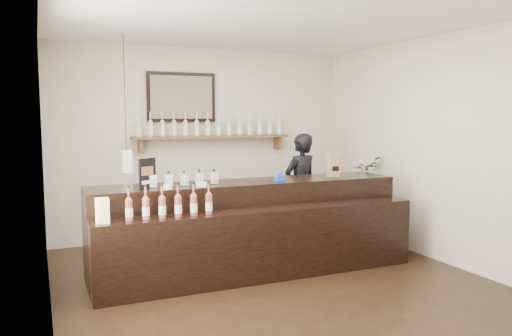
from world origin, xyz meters
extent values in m
plane|color=black|center=(0.00, 0.00, 0.00)|extent=(5.00, 5.00, 0.00)
plane|color=beige|center=(0.00, 2.50, 1.40)|extent=(4.50, 0.00, 4.50)
plane|color=beige|center=(0.00, -2.50, 1.40)|extent=(4.50, 0.00, 4.50)
plane|color=beige|center=(-2.25, 0.00, 1.40)|extent=(0.00, 5.00, 5.00)
plane|color=beige|center=(2.25, 0.00, 1.40)|extent=(0.00, 5.00, 5.00)
plane|color=white|center=(0.00, 0.00, 2.80)|extent=(5.00, 5.00, 0.00)
cube|color=#57311D|center=(0.10, 2.37, 1.50)|extent=(2.40, 0.25, 0.04)
cube|color=#57311D|center=(-0.98, 2.40, 1.38)|extent=(0.04, 0.20, 0.20)
cube|color=#57311D|center=(1.18, 2.40, 1.38)|extent=(0.04, 0.20, 0.20)
cube|color=black|center=(-0.35, 2.47, 2.08)|extent=(1.02, 0.04, 0.72)
cube|color=#4D3E31|center=(-0.35, 2.44, 2.08)|extent=(0.92, 0.01, 0.62)
cube|color=white|center=(-1.30, 1.60, 1.25)|extent=(0.12, 0.12, 0.28)
cylinder|color=black|center=(-1.30, 1.60, 2.09)|extent=(0.01, 0.01, 1.41)
cylinder|color=#B5CEAC|center=(-1.00, 2.37, 1.62)|extent=(0.07, 0.07, 0.20)
cone|color=#B5CEAC|center=(-1.00, 2.37, 1.75)|extent=(0.07, 0.07, 0.05)
cylinder|color=#B5CEAC|center=(-1.00, 2.37, 1.81)|extent=(0.02, 0.02, 0.07)
cylinder|color=#C48B39|center=(-1.00, 2.37, 1.86)|extent=(0.03, 0.03, 0.02)
cylinder|color=white|center=(-1.00, 2.37, 1.60)|extent=(0.07, 0.07, 0.09)
cylinder|color=#B5CEAC|center=(-0.83, 2.37, 1.62)|extent=(0.07, 0.07, 0.20)
cone|color=#B5CEAC|center=(-0.83, 2.37, 1.75)|extent=(0.07, 0.07, 0.05)
cylinder|color=#B5CEAC|center=(-0.83, 2.37, 1.81)|extent=(0.02, 0.02, 0.07)
cylinder|color=#C48B39|center=(-0.83, 2.37, 1.86)|extent=(0.03, 0.03, 0.02)
cylinder|color=white|center=(-0.83, 2.37, 1.60)|extent=(0.07, 0.07, 0.09)
cylinder|color=#B5CEAC|center=(-0.66, 2.37, 1.62)|extent=(0.07, 0.07, 0.20)
cone|color=#B5CEAC|center=(-0.66, 2.37, 1.75)|extent=(0.07, 0.07, 0.05)
cylinder|color=#B5CEAC|center=(-0.66, 2.37, 1.81)|extent=(0.02, 0.02, 0.07)
cylinder|color=#C48B39|center=(-0.66, 2.37, 1.86)|extent=(0.03, 0.03, 0.02)
cylinder|color=white|center=(-0.66, 2.37, 1.60)|extent=(0.07, 0.07, 0.09)
cylinder|color=#B5CEAC|center=(-0.49, 2.37, 1.62)|extent=(0.07, 0.07, 0.20)
cone|color=#B5CEAC|center=(-0.49, 2.37, 1.75)|extent=(0.07, 0.07, 0.05)
cylinder|color=#B5CEAC|center=(-0.49, 2.37, 1.81)|extent=(0.02, 0.02, 0.07)
cylinder|color=#C48B39|center=(-0.49, 2.37, 1.86)|extent=(0.03, 0.03, 0.02)
cylinder|color=white|center=(-0.49, 2.37, 1.60)|extent=(0.07, 0.07, 0.09)
cylinder|color=#B5CEAC|center=(-0.32, 2.37, 1.62)|extent=(0.07, 0.07, 0.20)
cone|color=#B5CEAC|center=(-0.32, 2.37, 1.75)|extent=(0.07, 0.07, 0.05)
cylinder|color=#B5CEAC|center=(-0.32, 2.37, 1.81)|extent=(0.02, 0.02, 0.07)
cylinder|color=#C48B39|center=(-0.32, 2.37, 1.86)|extent=(0.03, 0.03, 0.02)
cylinder|color=white|center=(-0.32, 2.37, 1.60)|extent=(0.07, 0.07, 0.09)
cylinder|color=#B5CEAC|center=(-0.15, 2.37, 1.62)|extent=(0.07, 0.07, 0.20)
cone|color=#B5CEAC|center=(-0.15, 2.37, 1.75)|extent=(0.07, 0.07, 0.05)
cylinder|color=#B5CEAC|center=(-0.15, 2.37, 1.81)|extent=(0.02, 0.02, 0.07)
cylinder|color=#C48B39|center=(-0.15, 2.37, 1.86)|extent=(0.03, 0.03, 0.02)
cylinder|color=white|center=(-0.15, 2.37, 1.60)|extent=(0.07, 0.07, 0.09)
cylinder|color=#B5CEAC|center=(0.02, 2.37, 1.62)|extent=(0.07, 0.07, 0.20)
cone|color=#B5CEAC|center=(0.02, 2.37, 1.75)|extent=(0.07, 0.07, 0.05)
cylinder|color=#B5CEAC|center=(0.02, 2.37, 1.81)|extent=(0.02, 0.02, 0.07)
cylinder|color=#C48B39|center=(0.02, 2.37, 1.86)|extent=(0.03, 0.03, 0.02)
cylinder|color=white|center=(0.02, 2.37, 1.60)|extent=(0.07, 0.07, 0.09)
cylinder|color=#B5CEAC|center=(0.18, 2.37, 1.62)|extent=(0.07, 0.07, 0.20)
cone|color=#B5CEAC|center=(0.18, 2.37, 1.75)|extent=(0.07, 0.07, 0.05)
cylinder|color=#B5CEAC|center=(0.18, 2.37, 1.81)|extent=(0.02, 0.02, 0.07)
cylinder|color=#C48B39|center=(0.18, 2.37, 1.86)|extent=(0.03, 0.03, 0.02)
cylinder|color=white|center=(0.18, 2.37, 1.60)|extent=(0.07, 0.07, 0.09)
cylinder|color=#B5CEAC|center=(0.35, 2.37, 1.62)|extent=(0.07, 0.07, 0.20)
cone|color=#B5CEAC|center=(0.35, 2.37, 1.75)|extent=(0.07, 0.07, 0.05)
cylinder|color=#B5CEAC|center=(0.35, 2.37, 1.81)|extent=(0.02, 0.02, 0.07)
cylinder|color=#C48B39|center=(0.35, 2.37, 1.86)|extent=(0.03, 0.03, 0.02)
cylinder|color=white|center=(0.35, 2.37, 1.60)|extent=(0.07, 0.07, 0.09)
cylinder|color=#B5CEAC|center=(0.52, 2.37, 1.62)|extent=(0.07, 0.07, 0.20)
cone|color=#B5CEAC|center=(0.52, 2.37, 1.75)|extent=(0.07, 0.07, 0.05)
cylinder|color=#B5CEAC|center=(0.52, 2.37, 1.81)|extent=(0.02, 0.02, 0.07)
cylinder|color=#C48B39|center=(0.52, 2.37, 1.86)|extent=(0.03, 0.03, 0.02)
cylinder|color=white|center=(0.52, 2.37, 1.60)|extent=(0.07, 0.07, 0.09)
cylinder|color=#B5CEAC|center=(0.69, 2.37, 1.62)|extent=(0.07, 0.07, 0.20)
cone|color=#B5CEAC|center=(0.69, 2.37, 1.75)|extent=(0.07, 0.07, 0.05)
cylinder|color=#B5CEAC|center=(0.69, 2.37, 1.81)|extent=(0.02, 0.02, 0.07)
cylinder|color=#C48B39|center=(0.69, 2.37, 1.86)|extent=(0.03, 0.03, 0.02)
cylinder|color=white|center=(0.69, 2.37, 1.60)|extent=(0.07, 0.07, 0.09)
cylinder|color=#B5CEAC|center=(0.86, 2.37, 1.62)|extent=(0.07, 0.07, 0.20)
cone|color=#B5CEAC|center=(0.86, 2.37, 1.75)|extent=(0.07, 0.07, 0.05)
cylinder|color=#B5CEAC|center=(0.86, 2.37, 1.81)|extent=(0.02, 0.02, 0.07)
cylinder|color=#C48B39|center=(0.86, 2.37, 1.86)|extent=(0.03, 0.03, 0.02)
cylinder|color=white|center=(0.86, 2.37, 1.60)|extent=(0.07, 0.07, 0.09)
cylinder|color=#B5CEAC|center=(1.03, 2.37, 1.62)|extent=(0.07, 0.07, 0.20)
cone|color=#B5CEAC|center=(1.03, 2.37, 1.75)|extent=(0.07, 0.07, 0.05)
cylinder|color=#B5CEAC|center=(1.03, 2.37, 1.81)|extent=(0.02, 0.02, 0.07)
cylinder|color=#C48B39|center=(1.03, 2.37, 1.86)|extent=(0.03, 0.03, 0.02)
cylinder|color=white|center=(1.03, 2.37, 1.60)|extent=(0.07, 0.07, 0.09)
cylinder|color=#B5CEAC|center=(1.20, 2.37, 1.62)|extent=(0.07, 0.07, 0.20)
cone|color=#B5CEAC|center=(1.20, 2.37, 1.75)|extent=(0.07, 0.07, 0.05)
cylinder|color=#B5CEAC|center=(1.20, 2.37, 1.81)|extent=(0.02, 0.02, 0.07)
cylinder|color=#C48B39|center=(1.20, 2.37, 1.86)|extent=(0.03, 0.03, 0.02)
cylinder|color=white|center=(1.20, 2.37, 1.60)|extent=(0.07, 0.07, 0.09)
cube|color=black|center=(-0.03, 0.70, 0.52)|extent=(3.72, 0.67, 1.04)
cube|color=black|center=(-0.03, 0.21, 0.39)|extent=(3.72, 0.34, 0.79)
cube|color=white|center=(-1.07, 0.46, 1.07)|extent=(0.10, 0.04, 0.05)
cube|color=white|center=(-0.69, 0.46, 1.07)|extent=(0.10, 0.04, 0.05)
cube|color=#F7FB99|center=(-1.76, 0.21, 0.85)|extent=(0.12, 0.12, 0.12)
cube|color=#F7FB99|center=(-1.76, 0.21, 0.97)|extent=(0.12, 0.12, 0.12)
cube|color=#B5CEAC|center=(-1.18, 0.65, 1.11)|extent=(0.08, 0.08, 0.13)
cube|color=#CBA49E|center=(-1.18, 0.60, 1.11)|extent=(0.07, 0.00, 0.06)
cylinder|color=black|center=(-1.18, 0.65, 1.20)|extent=(0.02, 0.02, 0.03)
cube|color=#B5CEAC|center=(-1.01, 0.65, 1.11)|extent=(0.08, 0.08, 0.13)
cube|color=#CBA49E|center=(-1.01, 0.60, 1.11)|extent=(0.07, 0.00, 0.06)
cylinder|color=black|center=(-1.01, 0.65, 1.20)|extent=(0.02, 0.02, 0.03)
cube|color=#B5CEAC|center=(-0.83, 0.65, 1.11)|extent=(0.08, 0.08, 0.13)
cube|color=#CBA49E|center=(-0.83, 0.60, 1.11)|extent=(0.07, 0.00, 0.06)
cylinder|color=black|center=(-0.83, 0.65, 1.20)|extent=(0.02, 0.02, 0.03)
cube|color=#B5CEAC|center=(-0.66, 0.65, 1.11)|extent=(0.08, 0.08, 0.13)
cube|color=#CBA49E|center=(-0.66, 0.60, 1.11)|extent=(0.07, 0.00, 0.06)
cylinder|color=black|center=(-0.66, 0.65, 1.20)|extent=(0.02, 0.02, 0.03)
cube|color=#B5CEAC|center=(-0.48, 0.65, 1.11)|extent=(0.08, 0.08, 0.13)
cube|color=#CBA49E|center=(-0.48, 0.60, 1.11)|extent=(0.07, 0.00, 0.06)
cylinder|color=black|center=(-0.48, 0.65, 1.20)|extent=(0.02, 0.02, 0.03)
cylinder|color=#984233|center=(-1.51, 0.21, 0.89)|extent=(0.07, 0.07, 0.20)
cone|color=#984233|center=(-1.51, 0.21, 1.02)|extent=(0.07, 0.07, 0.05)
cylinder|color=#984233|center=(-1.51, 0.21, 1.08)|extent=(0.02, 0.02, 0.07)
cylinder|color=black|center=(-1.51, 0.21, 1.12)|extent=(0.03, 0.03, 0.02)
cylinder|color=white|center=(-1.51, 0.21, 0.87)|extent=(0.07, 0.07, 0.09)
cylinder|color=#984233|center=(-1.35, 0.21, 0.89)|extent=(0.07, 0.07, 0.20)
cone|color=#984233|center=(-1.35, 0.21, 1.02)|extent=(0.07, 0.07, 0.05)
cylinder|color=#984233|center=(-1.35, 0.21, 1.08)|extent=(0.02, 0.02, 0.07)
cylinder|color=black|center=(-1.35, 0.21, 1.12)|extent=(0.03, 0.03, 0.02)
cylinder|color=white|center=(-1.35, 0.21, 0.87)|extent=(0.07, 0.07, 0.09)
cylinder|color=#984233|center=(-1.18, 0.21, 0.89)|extent=(0.07, 0.07, 0.20)
cone|color=#984233|center=(-1.18, 0.21, 1.02)|extent=(0.07, 0.07, 0.05)
cylinder|color=#984233|center=(-1.18, 0.21, 1.08)|extent=(0.02, 0.02, 0.07)
cylinder|color=black|center=(-1.18, 0.21, 1.12)|extent=(0.03, 0.03, 0.02)
cylinder|color=white|center=(-1.18, 0.21, 0.87)|extent=(0.07, 0.07, 0.09)
cylinder|color=#984233|center=(-1.02, 0.21, 0.89)|extent=(0.07, 0.07, 0.20)
cone|color=#984233|center=(-1.02, 0.21, 1.02)|extent=(0.07, 0.07, 0.05)
cylinder|color=#984233|center=(-1.02, 0.21, 1.08)|extent=(0.02, 0.02, 0.07)
cylinder|color=black|center=(-1.02, 0.21, 1.12)|extent=(0.03, 0.03, 0.02)
cylinder|color=white|center=(-1.02, 0.21, 0.87)|extent=(0.07, 0.07, 0.09)
cylinder|color=#984233|center=(-0.85, 0.21, 0.89)|extent=(0.07, 0.07, 0.20)
cone|color=#984233|center=(-0.85, 0.21, 1.02)|extent=(0.07, 0.07, 0.05)
cylinder|color=#984233|center=(-0.85, 0.21, 1.08)|extent=(0.02, 0.02, 0.07)
cylinder|color=black|center=(-0.85, 0.21, 1.12)|extent=(0.03, 0.03, 0.02)
cylinder|color=white|center=(-0.85, 0.21, 0.87)|extent=(0.07, 0.07, 0.09)
cylinder|color=#984233|center=(-0.69, 0.21, 0.89)|extent=(0.07, 0.07, 0.20)
cone|color=#984233|center=(-0.69, 0.21, 1.02)|extent=(0.07, 0.07, 0.05)
cylinder|color=#984233|center=(-0.69, 0.21, 1.08)|extent=(0.02, 0.02, 0.07)
cylinder|color=black|center=(-0.69, 0.21, 1.12)|extent=(0.03, 0.03, 0.02)
cylinder|color=white|center=(-0.69, 0.21, 0.87)|extent=(0.07, 0.07, 0.09)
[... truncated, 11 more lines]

